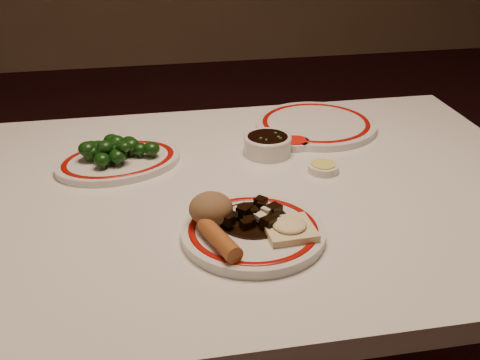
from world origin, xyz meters
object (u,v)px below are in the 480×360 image
stirfry_heap (256,217)px  soy_bowl (267,145)px  broccoli_pile (113,148)px  main_plate (253,232)px  spring_roll (219,239)px  fried_wonton (289,228)px  dining_table (256,226)px  rice_mound (211,209)px  broccoli_plate (119,161)px

stirfry_heap → soy_bowl: 0.32m
soy_bowl → broccoli_pile: bearing=179.9°
main_plate → soy_bowl: size_ratio=3.12×
spring_roll → stirfry_heap: bearing=23.3°
soy_bowl → fried_wonton: bearing=-97.2°
dining_table → fried_wonton: fried_wonton is taller
dining_table → rice_mound: (-0.11, -0.15, 0.14)m
rice_mound → broccoli_plate: bearing=117.4°
rice_mound → broccoli_pile: (-0.16, 0.30, -0.01)m
fried_wonton → broccoli_plate: (-0.28, 0.36, -0.02)m
rice_mound → broccoli_plate: rice_mound is taller
dining_table → broccoli_pile: broccoli_pile is taller
main_plate → spring_roll: 0.08m
main_plate → fried_wonton: 0.06m
fried_wonton → soy_bowl: same height
rice_mound → fried_wonton: bearing=-25.1°
rice_mound → soy_bowl: 0.34m
rice_mound → soy_bowl: bearing=60.5°
dining_table → stirfry_heap: stirfry_heap is taller
main_plate → spring_roll: bearing=-145.3°
stirfry_heap → broccoli_plate: size_ratio=0.39×
rice_mound → spring_roll: 0.08m
main_plate → broccoli_pile: broccoli_pile is taller
broccoli_plate → soy_bowl: (0.32, -0.00, 0.01)m
dining_table → rice_mound: 0.23m
broccoli_plate → broccoli_pile: (-0.01, -0.00, 0.03)m
main_plate → soy_bowl: (0.10, 0.33, 0.01)m
dining_table → main_plate: 0.21m
broccoli_plate → dining_table: bearing=-29.6°
dining_table → broccoli_plate: size_ratio=3.84×
dining_table → stirfry_heap: size_ratio=9.87×
fried_wonton → broccoli_plate: size_ratio=0.27×
dining_table → fried_wonton: size_ratio=14.14×
rice_mound → spring_roll: size_ratio=0.71×
spring_roll → broccoli_pile: 0.41m
spring_roll → fried_wonton: bearing=-8.5°
rice_mound → broccoli_plate: 0.34m
main_plate → broccoli_plate: main_plate is taller
dining_table → broccoli_plate: 0.32m
broccoli_pile → soy_bowl: 0.33m
broccoli_plate → rice_mound: bearing=-62.6°
main_plate → rice_mound: (-0.07, 0.03, 0.03)m
main_plate → rice_mound: rice_mound is taller
rice_mound → stirfry_heap: (0.08, -0.01, -0.02)m
spring_roll → soy_bowl: size_ratio=1.03×
main_plate → rice_mound: 0.08m
fried_wonton → stirfry_heap: size_ratio=0.70×
stirfry_heap → broccoli_pile: bearing=127.7°
soy_bowl → spring_roll: bearing=-113.9°
fried_wonton → broccoli_pile: (-0.29, 0.36, 0.01)m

